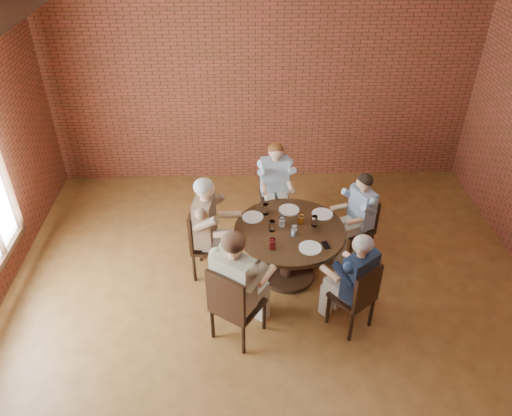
{
  "coord_description": "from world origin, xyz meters",
  "views": [
    {
      "loc": [
        -0.35,
        -3.72,
        4.35
      ],
      "look_at": [
        -0.18,
        1.0,
        1.05
      ],
      "focal_mm": 35.0,
      "sensor_mm": 36.0,
      "label": 1
    }
  ],
  "objects_px": {
    "chair_b": "(274,192)",
    "chair_d": "(233,304)",
    "dining_table": "(289,244)",
    "smartphone": "(326,245)",
    "chair_c": "(204,239)",
    "chair_e": "(358,296)",
    "diner_c": "(210,228)",
    "diner_a": "(357,217)",
    "diner_b": "(275,186)",
    "chair_a": "(361,224)",
    "diner_d": "(237,286)",
    "diner_e": "(354,282)"
  },
  "relations": [
    {
      "from": "diner_a",
      "to": "diner_d",
      "type": "xyz_separation_m",
      "value": [
        -1.54,
        -1.3,
        0.09
      ]
    },
    {
      "from": "dining_table",
      "to": "diner_d",
      "type": "xyz_separation_m",
      "value": [
        -0.63,
        -0.9,
        0.18
      ]
    },
    {
      "from": "diner_b",
      "to": "diner_d",
      "type": "distance_m",
      "value": 2.1
    },
    {
      "from": "diner_d",
      "to": "diner_e",
      "type": "relative_size",
      "value": 1.11
    },
    {
      "from": "chair_b",
      "to": "chair_d",
      "type": "bearing_deg",
      "value": -109.69
    },
    {
      "from": "diner_a",
      "to": "chair_d",
      "type": "distance_m",
      "value": 2.11
    },
    {
      "from": "dining_table",
      "to": "diner_e",
      "type": "xyz_separation_m",
      "value": [
        0.62,
        -0.82,
        0.11
      ]
    },
    {
      "from": "chair_b",
      "to": "diner_b",
      "type": "relative_size",
      "value": 0.71
    },
    {
      "from": "chair_a",
      "to": "chair_d",
      "type": "relative_size",
      "value": 0.89
    },
    {
      "from": "chair_b",
      "to": "diner_d",
      "type": "distance_m",
      "value": 2.18
    },
    {
      "from": "chair_b",
      "to": "chair_a",
      "type": "bearing_deg",
      "value": -40.67
    },
    {
      "from": "chair_d",
      "to": "diner_b",
      "type": "bearing_deg",
      "value": -70.67
    },
    {
      "from": "chair_c",
      "to": "diner_b",
      "type": "bearing_deg",
      "value": -36.03
    },
    {
      "from": "diner_c",
      "to": "diner_e",
      "type": "height_order",
      "value": "diner_c"
    },
    {
      "from": "diner_b",
      "to": "chair_e",
      "type": "bearing_deg",
      "value": -74.01
    },
    {
      "from": "dining_table",
      "to": "smartphone",
      "type": "xyz_separation_m",
      "value": [
        0.38,
        -0.32,
        0.23
      ]
    },
    {
      "from": "chair_a",
      "to": "smartphone",
      "type": "bearing_deg",
      "value": -62.18
    },
    {
      "from": "diner_c",
      "to": "chair_e",
      "type": "xyz_separation_m",
      "value": [
        1.62,
        -1.01,
        -0.2
      ]
    },
    {
      "from": "dining_table",
      "to": "chair_a",
      "type": "relative_size",
      "value": 1.51
    },
    {
      "from": "diner_a",
      "to": "diner_d",
      "type": "distance_m",
      "value": 2.02
    },
    {
      "from": "diner_e",
      "to": "smartphone",
      "type": "bearing_deg",
      "value": -101.75
    },
    {
      "from": "dining_table",
      "to": "diner_d",
      "type": "relative_size",
      "value": 0.94
    },
    {
      "from": "chair_a",
      "to": "chair_d",
      "type": "distance_m",
      "value": 2.18
    },
    {
      "from": "chair_a",
      "to": "diner_d",
      "type": "bearing_deg",
      "value": -74.2
    },
    {
      "from": "diner_a",
      "to": "chair_d",
      "type": "xyz_separation_m",
      "value": [
        -1.59,
        -1.38,
        -0.09
      ]
    },
    {
      "from": "diner_a",
      "to": "diner_c",
      "type": "bearing_deg",
      "value": -105.57
    },
    {
      "from": "chair_c",
      "to": "chair_e",
      "type": "bearing_deg",
      "value": -113.03
    },
    {
      "from": "diner_b",
      "to": "diner_e",
      "type": "distance_m",
      "value": 2.07
    },
    {
      "from": "chair_c",
      "to": "diner_a",
      "type": "bearing_deg",
      "value": -74.63
    },
    {
      "from": "chair_d",
      "to": "chair_e",
      "type": "relative_size",
      "value": 1.09
    },
    {
      "from": "chair_a",
      "to": "diner_e",
      "type": "distance_m",
      "value": 1.31
    },
    {
      "from": "diner_c",
      "to": "diner_e",
      "type": "relative_size",
      "value": 1.08
    },
    {
      "from": "dining_table",
      "to": "diner_d",
      "type": "bearing_deg",
      "value": -124.94
    },
    {
      "from": "chair_b",
      "to": "diner_c",
      "type": "height_order",
      "value": "diner_c"
    },
    {
      "from": "chair_b",
      "to": "diner_b",
      "type": "height_order",
      "value": "diner_b"
    },
    {
      "from": "diner_c",
      "to": "smartphone",
      "type": "height_order",
      "value": "diner_c"
    },
    {
      "from": "dining_table",
      "to": "diner_b",
      "type": "relative_size",
      "value": 1.04
    },
    {
      "from": "diner_b",
      "to": "diner_c",
      "type": "relative_size",
      "value": 0.93
    },
    {
      "from": "diner_a",
      "to": "chair_e",
      "type": "relative_size",
      "value": 1.36
    },
    {
      "from": "chair_d",
      "to": "chair_e",
      "type": "bearing_deg",
      "value": -140.73
    },
    {
      "from": "chair_b",
      "to": "chair_e",
      "type": "bearing_deg",
      "value": -74.56
    },
    {
      "from": "diner_b",
      "to": "chair_d",
      "type": "xyz_separation_m",
      "value": [
        -0.59,
        -2.11,
        -0.11
      ]
    },
    {
      "from": "diner_b",
      "to": "chair_e",
      "type": "xyz_separation_m",
      "value": [
        0.76,
        -2.01,
        -0.15
      ]
    },
    {
      "from": "diner_a",
      "to": "diner_c",
      "type": "distance_m",
      "value": 1.88
    },
    {
      "from": "diner_b",
      "to": "diner_d",
      "type": "bearing_deg",
      "value": -109.5
    },
    {
      "from": "diner_c",
      "to": "chair_b",
      "type": "bearing_deg",
      "value": -30.47
    },
    {
      "from": "diner_a",
      "to": "dining_table",
      "type": "bearing_deg",
      "value": -90.0
    },
    {
      "from": "diner_a",
      "to": "diner_b",
      "type": "xyz_separation_m",
      "value": [
        -1.0,
        0.73,
        0.03
      ]
    },
    {
      "from": "chair_c",
      "to": "diner_d",
      "type": "distance_m",
      "value": 1.14
    },
    {
      "from": "chair_b",
      "to": "diner_d",
      "type": "height_order",
      "value": "diner_d"
    }
  ]
}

